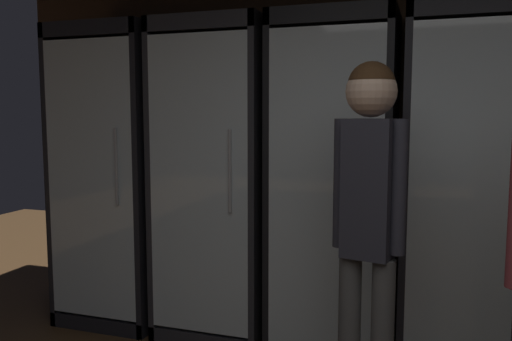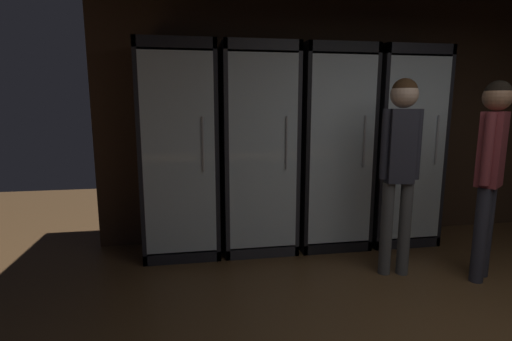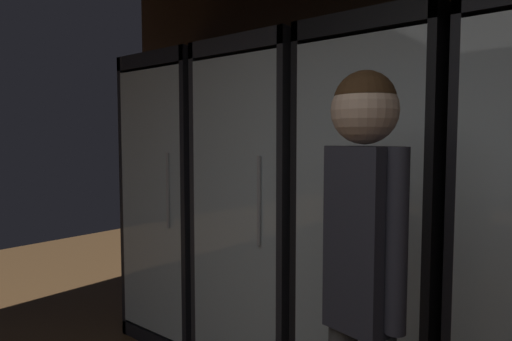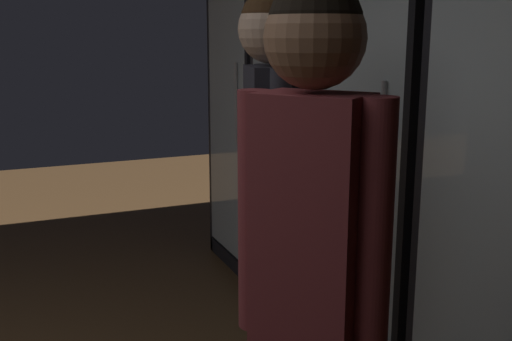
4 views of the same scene
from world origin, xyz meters
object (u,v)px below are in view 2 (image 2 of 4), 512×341
Objects in this scene: shopper_near at (400,154)px; shopper_far at (491,159)px; cooler_center at (330,151)px; cooler_right at (398,149)px; cooler_far_left at (180,154)px; cooler_left at (258,152)px.

shopper_far is (0.70, -0.21, -0.03)m from shopper_near.
shopper_far is (1.01, -1.07, 0.04)m from cooler_center.
cooler_center and cooler_right have the same top height.
shopper_near is at bearing -24.57° from cooler_far_left.
cooler_left reaches higher than shopper_near.
cooler_left is 1.21× the size of shopper_near.
cooler_center is 1.23× the size of shopper_far.
cooler_left and cooler_center have the same top height.
cooler_center is 1.47m from shopper_far.
shopper_near is (1.88, -0.86, 0.07)m from cooler_far_left.
shopper_far is at bearing -17.09° from shopper_near.
cooler_far_left is 1.23× the size of shopper_far.
shopper_near is (-0.48, -0.86, 0.07)m from cooler_right.
cooler_center is (1.57, -0.00, 0.00)m from cooler_far_left.
cooler_far_left is 2.36m from cooler_right.
cooler_right is at bearing -0.08° from cooler_center.
shopper_far is at bearing -46.90° from cooler_center.
cooler_right reaches higher than shopper_near.
cooler_far_left is at bearing 179.97° from cooler_right.
cooler_far_left is at bearing 155.43° from shopper_near.
cooler_center is at bearing 133.10° from shopper_far.
cooler_right is 1.21× the size of shopper_near.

